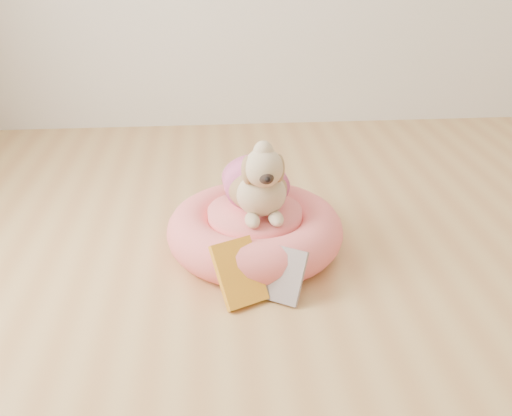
{
  "coord_description": "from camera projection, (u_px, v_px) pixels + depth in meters",
  "views": [
    {
      "loc": [
        -0.51,
        -1.18,
        1.1
      ],
      "look_at": [
        -0.35,
        0.65,
        0.2
      ],
      "focal_mm": 40.0,
      "sensor_mm": 36.0,
      "label": 1
    }
  ],
  "objects": [
    {
      "name": "book_white",
      "position": [
        286.0,
        275.0,
        1.86
      ],
      "size": [
        0.16,
        0.16,
        0.16
      ],
      "primitive_type": "cube",
      "rotation": [
        -0.55,
        0.0,
        -0.54
      ],
      "color": "white",
      "rests_on": "floor"
    },
    {
      "name": "dog",
      "position": [
        258.0,
        170.0,
        2.04
      ],
      "size": [
        0.32,
        0.44,
        0.31
      ],
      "primitive_type": null,
      "rotation": [
        0.0,
        0.0,
        0.08
      ],
      "color": "brown",
      "rests_on": "pet_bed"
    },
    {
      "name": "pet_bed",
      "position": [
        255.0,
        230.0,
        2.14
      ],
      "size": [
        0.66,
        0.66,
        0.17
      ],
      "color": "#FF6B63",
      "rests_on": "floor"
    },
    {
      "name": "floor",
      "position": [
        402.0,
        371.0,
        1.58
      ],
      "size": [
        4.5,
        4.5,
        0.0
      ],
      "primitive_type": "plane",
      "color": "tan",
      "rests_on": "ground"
    },
    {
      "name": "book_yellow",
      "position": [
        239.0,
        273.0,
        1.85
      ],
      "size": [
        0.19,
        0.2,
        0.19
      ],
      "primitive_type": "cube",
      "rotation": [
        -0.65,
        0.0,
        0.43
      ],
      "color": "yellow",
      "rests_on": "floor"
    }
  ]
}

